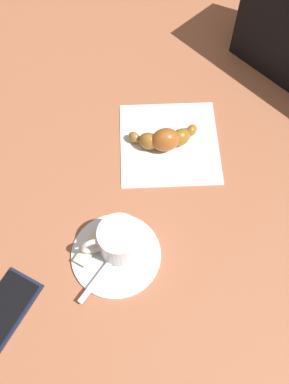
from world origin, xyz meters
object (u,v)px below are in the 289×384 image
espresso_cup (118,240)px  sugar_packet (91,247)px  teaspoon (112,260)px  saucer (116,254)px  napkin (169,143)px  cell_phone (0,316)px  croissant (165,139)px

espresso_cup → sugar_packet: espresso_cup is taller
teaspoon → sugar_packet: size_ratio=1.68×
saucer → teaspoon: teaspoon is taller
saucer → napkin: saucer is taller
saucer → sugar_packet: size_ratio=2.15×
teaspoon → cell_phone: teaspoon is taller
napkin → saucer: bearing=-18.8°
saucer → cell_phone: size_ratio=0.93×
croissant → napkin: bearing=126.7°
espresso_cup → teaspoon: bearing=-20.9°
teaspoon → napkin: teaspoon is taller
espresso_cup → napkin: 0.23m
saucer → teaspoon: size_ratio=1.28×
teaspoon → croissant: bearing=162.5°
saucer → espresso_cup: (-0.01, 0.00, 0.03)m
espresso_cup → cell_phone: size_ratio=0.61×
saucer → sugar_packet: sugar_packet is taller
croissant → cell_phone: (0.33, -0.24, -0.02)m
teaspoon → sugar_packet: 0.04m
espresso_cup → cell_phone: (0.12, -0.17, -0.03)m
teaspoon → croissant: size_ratio=0.85×
teaspoon → napkin: size_ratio=0.61×
sugar_packet → napkin: size_ratio=0.37×
saucer → sugar_packet: 0.04m
espresso_cup → napkin: (-0.22, 0.07, -0.04)m
saucer → teaspoon: bearing=-21.9°
napkin → sugar_packet: bearing=-28.5°
napkin → cell_phone: 0.42m
teaspoon → cell_phone: size_ratio=0.73×
napkin → teaspoon: bearing=-19.0°
saucer → croissant: size_ratio=1.09×
napkin → cell_phone: size_ratio=1.18×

